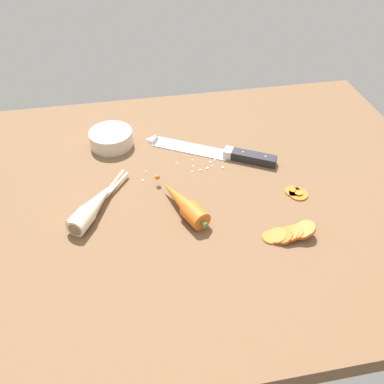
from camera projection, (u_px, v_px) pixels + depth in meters
The scene contains 10 objects.
ground_plane at pixel (190, 198), 97.25cm from camera, with size 120.00×90.00×4.00cm, color brown.
chefs_knife at pixel (206, 150), 106.98cm from camera, with size 31.76×20.24×4.18cm.
whole_carrot at pixel (183, 203), 89.85cm from camera, with size 10.03×18.03×4.20cm.
parsnip_front at pixel (92, 207), 89.02cm from camera, with size 12.80×19.67×4.00cm.
parsnip_mid_left at pixel (93, 208), 88.99cm from camera, with size 13.85×18.27×4.00cm.
carrot_slice_stack at pixel (289, 233), 84.59cm from camera, with size 10.71×4.44×3.34cm.
carrot_slice_stray_near at pixel (299, 193), 94.82cm from camera, with size 4.28×4.28×0.70cm.
carrot_slice_stray_mid at pixel (293, 191), 95.53cm from camera, with size 3.59×3.59×0.70cm.
prep_bowl at pixel (111, 138), 108.38cm from camera, with size 11.00×11.00×4.00cm.
mince_crumbs at pixel (199, 166), 102.59cm from camera, with size 20.17×6.18×0.79cm.
Camera 1 is at (-12.94, -71.14, 63.05)cm, focal length 39.50 mm.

